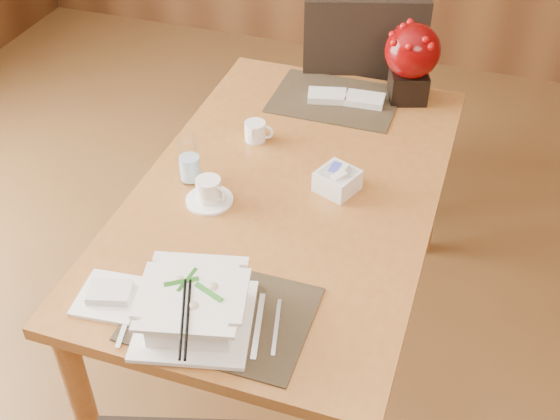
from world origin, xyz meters
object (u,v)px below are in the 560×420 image
(berry_decor, at_px, (412,58))
(bread_plate, at_px, (111,297))
(creamer_jug, at_px, (255,131))
(water_glass, at_px, (189,159))
(sugar_caddy, at_px, (337,181))
(soup_setting, at_px, (194,308))
(coffee_cup, at_px, (209,192))
(far_chair, at_px, (358,92))
(dining_table, at_px, (289,211))

(berry_decor, xyz_separation_m, bread_plate, (-0.54, -1.23, -0.16))
(creamer_jug, xyz_separation_m, berry_decor, (0.43, 0.43, 0.13))
(water_glass, distance_m, sugar_caddy, 0.46)
(soup_setting, height_order, coffee_cup, soup_setting)
(bread_plate, bearing_deg, far_chair, 78.57)
(creamer_jug, distance_m, far_chair, 0.75)
(sugar_caddy, bearing_deg, soup_setting, -106.93)
(water_glass, distance_m, far_chair, 1.04)
(creamer_jug, relative_size, far_chair, 0.09)
(dining_table, distance_m, water_glass, 0.35)
(soup_setting, distance_m, berry_decor, 1.28)
(far_chair, bearing_deg, water_glass, 55.34)
(sugar_caddy, height_order, bread_plate, sugar_caddy)
(bread_plate, bearing_deg, coffee_cup, 79.12)
(sugar_caddy, bearing_deg, bread_plate, -124.79)
(creamer_jug, bearing_deg, water_glass, -116.70)
(soup_setting, height_order, creamer_jug, soup_setting)
(water_glass, bearing_deg, far_chair, 72.04)
(soup_setting, bearing_deg, bread_plate, 164.77)
(sugar_caddy, xyz_separation_m, far_chair, (-0.13, 0.87, -0.20))
(soup_setting, relative_size, sugar_caddy, 3.03)
(water_glass, xyz_separation_m, sugar_caddy, (0.45, 0.10, -0.05))
(water_glass, height_order, far_chair, far_chair)
(berry_decor, distance_m, bread_plate, 1.35)
(bread_plate, relative_size, far_chair, 0.16)
(berry_decor, relative_size, bread_plate, 1.76)
(creamer_jug, bearing_deg, coffee_cup, -96.95)
(dining_table, height_order, far_chair, far_chair)
(soup_setting, bearing_deg, dining_table, 71.97)
(sugar_caddy, height_order, berry_decor, berry_decor)
(far_chair, bearing_deg, coffee_cup, 61.63)
(water_glass, relative_size, berry_decor, 0.55)
(sugar_caddy, bearing_deg, coffee_cup, -152.99)
(coffee_cup, xyz_separation_m, berry_decor, (0.45, 0.79, 0.13))
(coffee_cup, height_order, bread_plate, coffee_cup)
(coffee_cup, height_order, berry_decor, berry_decor)
(dining_table, relative_size, soup_setting, 4.43)
(water_glass, bearing_deg, coffee_cup, -40.19)
(bread_plate, bearing_deg, water_glass, 91.15)
(water_glass, bearing_deg, dining_table, 11.16)
(soup_setting, bearing_deg, coffee_cup, 95.54)
(dining_table, bearing_deg, coffee_cup, -145.44)
(coffee_cup, relative_size, bread_plate, 0.87)
(bread_plate, bearing_deg, creamer_jug, 82.70)
(soup_setting, height_order, far_chair, far_chair)
(soup_setting, xyz_separation_m, berry_decor, (0.30, 1.24, 0.11))
(sugar_caddy, bearing_deg, dining_table, -165.75)
(soup_setting, distance_m, sugar_caddy, 0.66)
(berry_decor, bearing_deg, creamer_jug, -135.34)
(dining_table, height_order, berry_decor, berry_decor)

